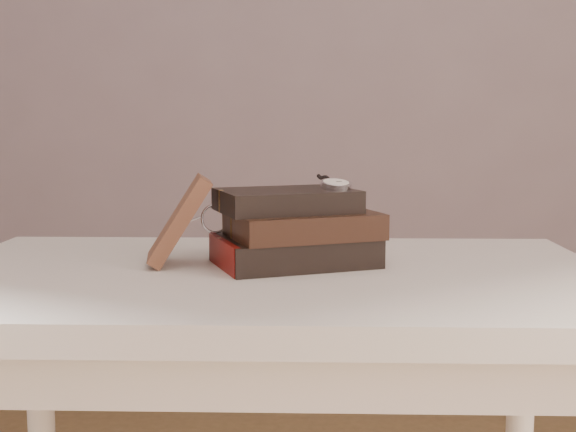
{
  "coord_description": "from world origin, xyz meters",
  "views": [
    {
      "loc": [
        0.05,
        -0.72,
        0.97
      ],
      "look_at": [
        0.02,
        0.39,
        0.82
      ],
      "focal_mm": 46.01,
      "sensor_mm": 36.0,
      "label": 1
    }
  ],
  "objects": [
    {
      "name": "pocket_watch",
      "position": [
        0.1,
        0.41,
        0.87
      ],
      "size": [
        0.06,
        0.15,
        0.02
      ],
      "color": "silver",
      "rests_on": "book_stack"
    },
    {
      "name": "back_wall",
      "position": [
        0.0,
        1.75,
        1.35
      ],
      "size": [
        3.5,
        0.02,
        2.7
      ],
      "primitive_type": "cube",
      "color": "slate",
      "rests_on": "ground"
    },
    {
      "name": "journal",
      "position": [
        -0.14,
        0.39,
        0.82
      ],
      "size": [
        0.11,
        0.11,
        0.14
      ],
      "primitive_type": "cube",
      "rotation": [
        0.0,
        0.57,
        0.19
      ],
      "color": "#48291C",
      "rests_on": "table"
    },
    {
      "name": "book_stack",
      "position": [
        0.04,
        0.39,
        0.8
      ],
      "size": [
        0.28,
        0.23,
        0.12
      ],
      "color": "black",
      "rests_on": "table"
    },
    {
      "name": "table",
      "position": [
        0.0,
        0.35,
        0.66
      ],
      "size": [
        1.0,
        0.6,
        0.75
      ],
      "color": "beige",
      "rests_on": "ground"
    },
    {
      "name": "eyeglasses",
      "position": [
        -0.07,
        0.44,
        0.82
      ],
      "size": [
        0.13,
        0.14,
        0.05
      ],
      "color": "silver",
      "rests_on": "book_stack"
    }
  ]
}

